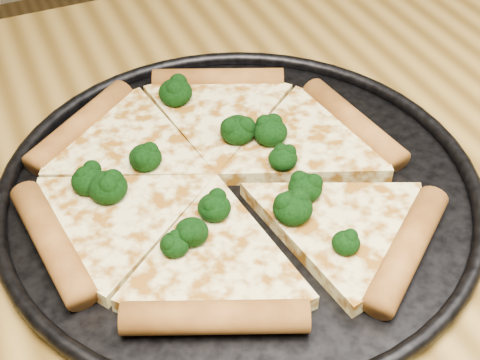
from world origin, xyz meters
name	(u,v)px	position (x,y,z in m)	size (l,w,h in m)	color
dining_table	(306,294)	(0.00, 0.00, 0.66)	(1.20, 0.90, 0.75)	olive
pizza_pan	(240,187)	(-0.04, 0.06, 0.76)	(0.42, 0.42, 0.02)	black
pizza	(221,178)	(-0.06, 0.07, 0.77)	(0.33, 0.36, 0.03)	#FFF49C
broccoli_florets	(211,162)	(-0.06, 0.08, 0.78)	(0.19, 0.26, 0.02)	black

